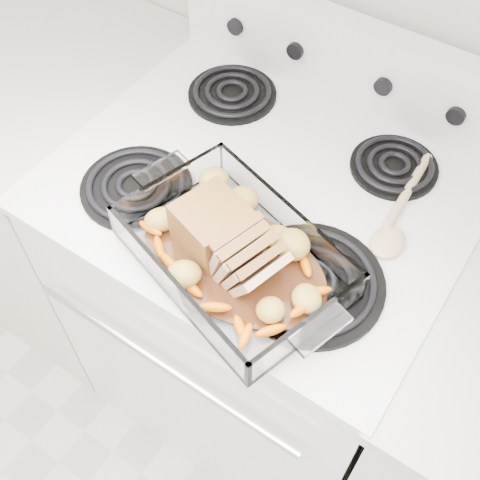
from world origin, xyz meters
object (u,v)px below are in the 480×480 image
Objects in this scene: counter_left at (68,192)px; pork_roast at (219,239)px; baking_dish at (233,258)px; electric_range at (260,299)px.

pork_roast reaches higher than counter_left.
counter_left is at bearing -178.09° from pork_roast.
counter_left is 2.50× the size of baking_dish.
pork_roast is at bearing -16.31° from counter_left.
baking_dish is at bearing 18.22° from pork_roast.
counter_left is at bearing -179.90° from electric_range.
pork_roast reaches higher than baking_dish.
electric_range is 5.54× the size of pork_roast.
electric_range is 0.67m from counter_left.
pork_roast is (0.03, -0.21, 0.51)m from electric_range.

